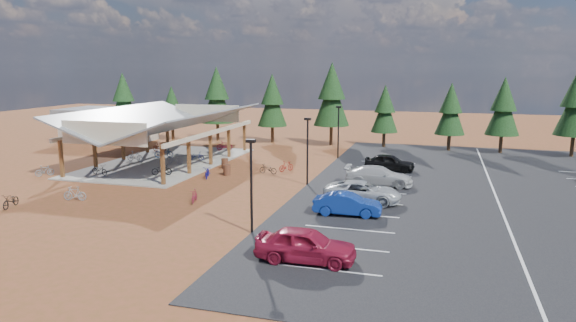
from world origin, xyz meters
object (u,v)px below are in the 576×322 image
(trash_bin_1, at_px, (225,163))
(bike_14, at_px, (208,172))
(bike_9, at_px, (45,171))
(bike_0, at_px, (100,170))
(car_1, at_px, (347,204))
(car_2, at_px, (363,192))
(bike_13, at_px, (75,194))
(bike_1, at_px, (135,156))
(car_3, at_px, (379,176))
(trash_bin_0, at_px, (227,170))
(bike_15, at_px, (286,166))
(lamp_post_1, at_px, (307,146))
(bike_8, at_px, (11,201))
(bike_pavilion, at_px, (164,122))
(bike_16, at_px, (268,169))
(bike_11, at_px, (194,196))
(lamp_post_0, at_px, (251,179))
(car_0, at_px, (306,245))
(car_4, at_px, (390,162))
(bike_2, at_px, (164,153))
(outbuilding, at_px, (109,124))
(bike_7, at_px, (225,145))
(bike_4, at_px, (162,170))
(bike_3, at_px, (159,147))
(lamp_post_2, at_px, (338,128))
(bike_6, at_px, (196,156))

(trash_bin_1, xyz_separation_m, bike_14, (0.26, -4.08, 0.03))
(bike_9, bearing_deg, bike_0, -125.84)
(car_1, relative_size, car_2, 0.81)
(bike_13, distance_m, car_1, 18.32)
(bike_1, bearing_deg, car_3, -96.31)
(trash_bin_0, distance_m, bike_15, 5.21)
(lamp_post_1, relative_size, bike_8, 2.96)
(bike_pavilion, bearing_deg, car_2, -24.53)
(trash_bin_1, xyz_separation_m, car_2, (13.45, -8.14, 0.30))
(bike_16, bearing_deg, car_3, 85.45)
(bike_13, bearing_deg, bike_8, -56.03)
(bike_11, relative_size, bike_14, 0.81)
(lamp_post_1, bearing_deg, lamp_post_0, -90.00)
(bike_13, xyz_separation_m, car_0, (17.72, -6.21, 0.35))
(car_4, bearing_deg, bike_8, 132.27)
(bike_2, xyz_separation_m, car_3, (21.59, -5.70, 0.18))
(car_2, bearing_deg, bike_11, 106.88)
(bike_1, bearing_deg, car_2, -108.87)
(outbuilding, xyz_separation_m, bike_7, (16.55, -3.21, -1.42))
(lamp_post_0, relative_size, car_2, 1.01)
(trash_bin_0, relative_size, bike_11, 0.60)
(bike_4, relative_size, bike_7, 0.97)
(bike_4, height_order, bike_13, bike_13)
(bike_4, bearing_deg, car_2, -121.90)
(lamp_post_1, xyz_separation_m, bike_9, (-21.58, -3.17, -2.53))
(bike_14, bearing_deg, bike_13, -140.21)
(trash_bin_0, distance_m, bike_3, 14.02)
(car_1, bearing_deg, bike_8, 99.08)
(bike_1, relative_size, car_0, 0.36)
(bike_pavilion, relative_size, bike_2, 10.30)
(bike_11, relative_size, car_1, 0.36)
(bike_4, distance_m, bike_9, 9.68)
(lamp_post_2, distance_m, car_1, 19.88)
(bike_15, xyz_separation_m, bike_16, (-1.17, -1.47, -0.04))
(bike_1, height_order, bike_16, bike_1)
(lamp_post_2, bearing_deg, trash_bin_0, -124.79)
(lamp_post_1, distance_m, bike_3, 21.14)
(lamp_post_1, relative_size, car_2, 1.01)
(lamp_post_2, xyz_separation_m, trash_bin_0, (-7.30, -10.51, -2.53))
(bike_3, relative_size, bike_13, 1.04)
(outbuilding, height_order, car_2, outbuilding)
(bike_pavilion, bearing_deg, bike_2, 124.79)
(bike_pavilion, height_order, car_0, bike_pavilion)
(trash_bin_1, relative_size, car_4, 0.21)
(lamp_post_2, height_order, bike_11, lamp_post_2)
(bike_1, xyz_separation_m, bike_13, (4.03, -13.32, -0.11))
(trash_bin_1, height_order, bike_2, bike_2)
(bike_pavilion, distance_m, bike_7, 8.81)
(bike_pavilion, height_order, bike_6, bike_pavilion)
(outbuilding, bearing_deg, bike_15, -23.98)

